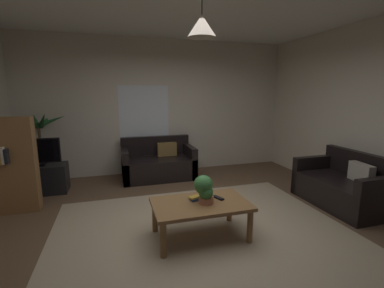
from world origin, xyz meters
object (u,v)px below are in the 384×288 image
at_px(book_on_table_0, 195,199).
at_px(pendant_lamp, 202,26).
at_px(potted_plant_on_table, 204,188).
at_px(couch_right_side, 343,188).
at_px(bookshelf_corner, 9,165).
at_px(tv_stand, 40,179).
at_px(remote_on_table_0, 218,198).
at_px(coffee_table, 201,208).
at_px(couch_under_window, 158,164).
at_px(tv, 36,152).
at_px(potted_palm_corner, 42,151).
at_px(book_on_table_1, 195,197).

xyz_separation_m(book_on_table_0, pendant_lamp, (0.04, -0.09, 1.97)).
xyz_separation_m(book_on_table_0, potted_plant_on_table, (0.08, -0.12, 0.18)).
height_order(couch_right_side, book_on_table_0, couch_right_side).
distance_m(book_on_table_0, bookshelf_corner, 2.75).
bearing_deg(tv_stand, remote_on_table_0, -40.67).
xyz_separation_m(bookshelf_corner, pendant_lamp, (2.42, -1.45, 1.72)).
height_order(coffee_table, potted_plant_on_table, potted_plant_on_table).
bearing_deg(book_on_table_0, couch_right_side, 4.07).
bearing_deg(book_on_table_0, remote_on_table_0, -7.95).
xyz_separation_m(couch_under_window, potted_plant_on_table, (0.14, -2.49, 0.36)).
bearing_deg(bookshelf_corner, tv, 75.31).
bearing_deg(couch_right_side, remote_on_table_0, -84.36).
bearing_deg(tv, bookshelf_corner, -104.69).
bearing_deg(coffee_table, couch_right_side, 6.29).
distance_m(coffee_table, pendant_lamp, 2.04).
bearing_deg(couch_right_side, potted_palm_corner, -117.24).
bearing_deg(book_on_table_1, tv_stand, 136.37).
relative_size(coffee_table, potted_plant_on_table, 3.37).
distance_m(tv, bookshelf_corner, 0.73).
distance_m(remote_on_table_0, pendant_lamp, 1.98).
bearing_deg(tv, tv_stand, 90.00).
bearing_deg(remote_on_table_0, couch_right_side, -17.65).
xyz_separation_m(couch_under_window, tv_stand, (-2.13, -0.28, -0.03)).
bearing_deg(remote_on_table_0, coffee_table, 168.74).
relative_size(coffee_table, tv_stand, 1.27).
height_order(couch_right_side, potted_plant_on_table, couch_right_side).
relative_size(couch_under_window, tv, 1.92).
relative_size(remote_on_table_0, bookshelf_corner, 0.11).
height_order(tv, pendant_lamp, pendant_lamp).
relative_size(couch_right_side, coffee_table, 1.18).
height_order(book_on_table_1, potted_plant_on_table, potted_plant_on_table).
xyz_separation_m(book_on_table_0, bookshelf_corner, (-2.38, 1.36, 0.25)).
relative_size(potted_plant_on_table, pendant_lamp, 0.63).
height_order(remote_on_table_0, tv_stand, tv_stand).
height_order(couch_under_window, book_on_table_0, couch_under_window).
height_order(couch_right_side, book_on_table_1, couch_right_side).
relative_size(potted_plant_on_table, potted_palm_corner, 0.23).
bearing_deg(tv_stand, tv, -90.00).
bearing_deg(couch_under_window, book_on_table_0, -88.61).
bearing_deg(potted_palm_corner, tv_stand, -86.02).
bearing_deg(potted_plant_on_table, coffee_table, 147.01).
bearing_deg(remote_on_table_0, bookshelf_corner, 128.99).
xyz_separation_m(coffee_table, bookshelf_corner, (-2.42, 1.45, 0.33)).
bearing_deg(tv_stand, coffee_table, -44.36).
relative_size(couch_right_side, pendant_lamp, 2.50).
bearing_deg(potted_plant_on_table, tv, 136.08).
xyz_separation_m(tv, pendant_lamp, (2.23, -2.16, 1.68)).
xyz_separation_m(book_on_table_0, tv_stand, (-2.19, 2.09, -0.21)).
bearing_deg(remote_on_table_0, book_on_table_0, 148.77).
bearing_deg(coffee_table, book_on_table_1, 115.07).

